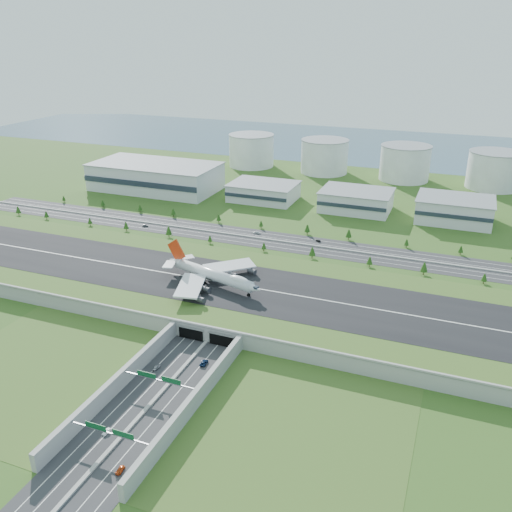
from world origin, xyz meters
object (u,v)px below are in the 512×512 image
(car_3, at_px, (120,470))
(car_2, at_px, (204,363))
(car_0, at_px, (156,367))
(car_1, at_px, (107,432))
(boeing_747, at_px, (212,274))
(car_4, at_px, (145,226))
(fuel_tank_a, at_px, (251,151))
(car_7, at_px, (256,232))
(car_5, at_px, (318,241))

(car_3, bearing_deg, car_2, -95.17)
(car_0, relative_size, car_3, 1.00)
(car_1, bearing_deg, car_2, 78.51)
(boeing_747, xyz_separation_m, car_0, (7.39, -76.12, -13.18))
(car_2, distance_m, car_4, 201.23)
(fuel_tank_a, distance_m, car_0, 404.69)
(boeing_747, bearing_deg, car_4, 154.33)
(fuel_tank_a, relative_size, car_2, 8.61)
(car_3, bearing_deg, car_7, -86.77)
(boeing_747, relative_size, car_0, 14.20)
(car_2, height_order, car_3, car_2)
(fuel_tank_a, relative_size, car_5, 12.52)
(car_0, height_order, car_3, car_0)
(car_4, distance_m, car_7, 89.23)
(car_0, relative_size, car_2, 0.83)
(car_0, bearing_deg, car_1, -77.79)
(boeing_747, height_order, car_1, boeing_747)
(fuel_tank_a, height_order, boeing_747, fuel_tank_a)
(car_0, distance_m, car_2, 22.02)
(boeing_747, distance_m, car_4, 137.09)
(car_5, bearing_deg, car_2, 21.81)
(car_2, height_order, car_5, car_2)
(car_2, bearing_deg, car_3, 87.04)
(car_1, height_order, car_7, car_7)
(car_4, bearing_deg, car_5, -94.71)
(fuel_tank_a, xyz_separation_m, car_3, (129.63, -448.44, -16.68))
(car_3, bearing_deg, car_0, -77.38)
(car_4, bearing_deg, car_2, -152.45)
(boeing_747, height_order, car_4, boeing_747)
(car_3, relative_size, car_5, 1.20)
(car_2, relative_size, car_4, 1.21)
(car_0, xyz_separation_m, car_2, (18.79, 11.48, -0.01))
(car_0, relative_size, car_7, 0.86)
(car_1, height_order, car_3, car_3)
(car_0, xyz_separation_m, car_1, (4.62, -44.29, -0.15))
(car_3, distance_m, car_4, 260.38)
(car_7, bearing_deg, car_4, -88.98)
(car_5, distance_m, car_7, 48.86)
(fuel_tank_a, distance_m, car_2, 399.26)
(car_1, xyz_separation_m, car_4, (-114.54, 210.45, 0.15))
(car_4, bearing_deg, car_0, -158.73)
(car_1, distance_m, car_7, 229.77)
(car_1, height_order, car_2, car_2)
(fuel_tank_a, relative_size, boeing_747, 0.73)
(boeing_747, height_order, car_0, boeing_747)
(car_1, relative_size, car_7, 0.73)
(car_1, distance_m, car_2, 57.54)
(boeing_747, bearing_deg, car_5, 88.25)
(fuel_tank_a, xyz_separation_m, car_4, (-1.21, -223.31, -16.56))
(boeing_747, distance_m, car_5, 113.93)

